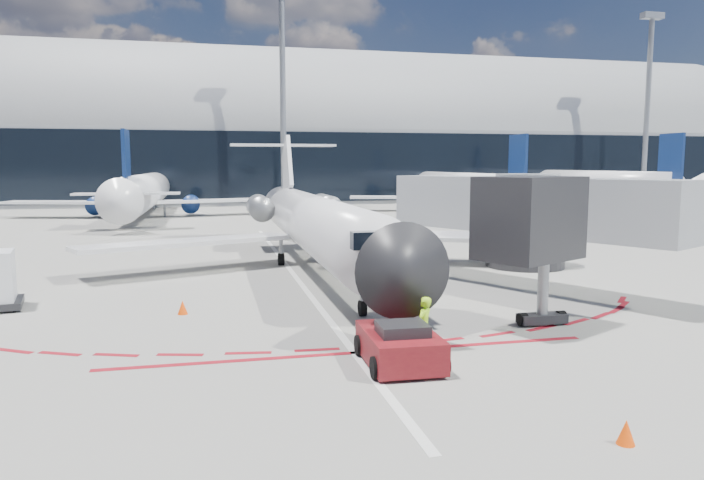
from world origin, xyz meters
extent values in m
plane|color=slate|center=(0.00, 0.00, 0.00)|extent=(260.00, 260.00, 0.00)
cube|color=silver|center=(0.00, 2.00, 0.01)|extent=(0.25, 40.00, 0.01)
cube|color=maroon|center=(0.00, -11.50, 0.01)|extent=(14.00, 0.25, 0.01)
cube|color=gray|center=(0.00, 65.00, 5.00)|extent=(150.00, 24.00, 10.00)
cylinder|color=gray|center=(0.00, 65.00, 10.00)|extent=(150.00, 24.00, 24.00)
cube|color=black|center=(0.00, 52.95, 5.00)|extent=(150.00, 0.20, 9.00)
cube|color=#9B9FA4|center=(9.00, -4.50, 3.60)|extent=(8.22, 12.61, 2.30)
cube|color=black|center=(5.95, -10.24, 3.60)|extent=(3.86, 3.44, 2.60)
cylinder|color=gray|center=(6.75, -9.84, 1.20)|extent=(0.36, 0.36, 2.40)
cube|color=black|center=(6.75, -9.84, 0.22)|extent=(1.60, 0.60, 0.30)
cylinder|color=#9B9FA4|center=(12.05, 1.24, 2.40)|extent=(3.20, 3.20, 4.80)
cylinder|color=black|center=(12.05, 1.24, 0.25)|extent=(4.00, 4.00, 0.50)
cylinder|color=gray|center=(5.00, 48.00, 12.50)|extent=(0.70, 0.70, 25.00)
cylinder|color=gray|center=(55.00, 48.00, 12.50)|extent=(0.70, 0.70, 25.00)
cylinder|color=white|center=(1.24, 1.95, 2.37)|extent=(2.73, 22.22, 2.73)
cone|color=black|center=(1.24, -10.58, 2.37)|extent=(2.73, 2.83, 2.73)
cone|color=white|center=(1.24, 14.87, 2.37)|extent=(2.73, 3.64, 2.73)
cube|color=black|center=(1.24, -8.96, 2.93)|extent=(1.72, 1.41, 0.56)
cube|color=white|center=(-5.02, 3.46, 1.46)|extent=(10.82, 6.41, 0.31)
cube|color=white|center=(7.50, 3.46, 1.46)|extent=(10.82, 6.41, 0.31)
cube|color=white|center=(1.24, 13.86, 4.80)|extent=(0.25, 4.74, 4.82)
cube|color=white|center=(1.24, 15.98, 6.61)|extent=(7.27, 1.62, 0.16)
cylinder|color=slate|center=(-0.83, 10.83, 2.63)|extent=(1.51, 3.43, 1.51)
cylinder|color=slate|center=(3.31, 10.83, 2.63)|extent=(1.51, 3.43, 1.51)
cylinder|color=black|center=(1.24, -7.34, 0.28)|extent=(0.22, 0.57, 0.57)
cylinder|color=black|center=(-0.27, 4.47, 0.32)|extent=(0.30, 0.65, 0.65)
cylinder|color=black|center=(2.76, 4.47, 0.32)|extent=(0.30, 0.65, 0.65)
cylinder|color=gray|center=(1.24, -7.34, 0.56)|extent=(0.18, 0.18, 1.11)
cube|color=#5D0D13|center=(0.92, -12.77, 0.49)|extent=(1.89, 2.93, 0.81)
cube|color=black|center=(0.91, -13.04, 1.03)|extent=(1.29, 1.12, 0.31)
cylinder|color=gray|center=(0.98, -10.79, 0.31)|extent=(0.16, 2.34, 0.09)
cylinder|color=black|center=(0.04, -13.74, 0.29)|extent=(0.27, 0.58, 0.58)
cylinder|color=black|center=(1.75, -13.79, 0.29)|extent=(0.27, 0.58, 0.58)
cylinder|color=black|center=(0.10, -11.76, 0.29)|extent=(0.27, 0.58, 0.58)
cylinder|color=black|center=(1.81, -11.81, 0.29)|extent=(0.27, 0.58, 0.58)
imported|color=#9CE317|center=(1.79, -12.22, 0.84)|extent=(0.72, 0.71, 1.68)
cylinder|color=black|center=(-10.83, -3.96, 0.11)|extent=(0.16, 0.25, 0.23)
cylinder|color=black|center=(-11.12, -2.51, 0.11)|extent=(0.16, 0.25, 0.23)
cone|color=#FB4605|center=(-4.91, -5.68, 0.25)|extent=(0.36, 0.36, 0.50)
cone|color=#FB4605|center=(3.69, -18.30, 0.24)|extent=(0.35, 0.35, 0.48)
camera|label=1|loc=(-3.88, -28.19, 5.27)|focal=32.00mm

